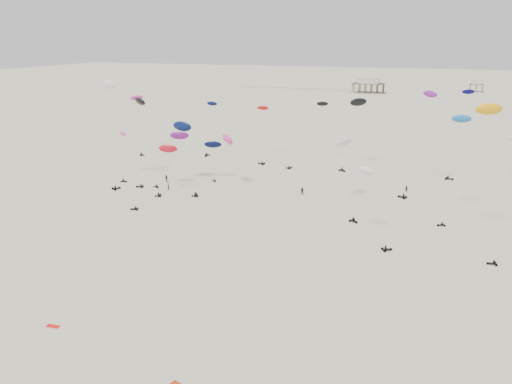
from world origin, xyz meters
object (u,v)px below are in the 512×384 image
at_px(pavilion_main, 368,86).
at_px(rig_4, 346,157).
at_px(rig_9, 489,127).
at_px(spectator_0, 169,190).
at_px(rig_0, 213,149).
at_px(pavilion_small, 476,87).

bearing_deg(pavilion_main, rig_4, -84.27).
relative_size(rig_9, spectator_0, 12.39).
height_order(pavilion_main, rig_9, rig_9).
bearing_deg(rig_0, rig_9, 126.52).
relative_size(rig_0, spectator_0, 4.96).
xyz_separation_m(pavilion_small, rig_4, (-45.64, -272.70, 7.52)).
distance_m(rig_9, spectator_0, 73.30).
bearing_deg(pavilion_small, rig_9, -93.77).
relative_size(pavilion_main, rig_4, 1.09).
height_order(pavilion_small, rig_4, rig_4).
distance_m(pavilion_main, rig_0, 234.04).
xyz_separation_m(pavilion_main, rig_9, (51.20, -254.99, 16.86)).
bearing_deg(rig_4, pavilion_main, -134.25).
xyz_separation_m(pavilion_main, pavilion_small, (70.00, 30.00, -0.74)).
bearing_deg(rig_4, rig_0, -63.96).
height_order(rig_0, rig_9, rig_9).
distance_m(pavilion_main, rig_4, 244.01).
bearing_deg(rig_4, spectator_0, -45.11).
relative_size(pavilion_small, rig_9, 0.34).
relative_size(rig_4, spectator_0, 8.98).
relative_size(pavilion_main, rig_0, 1.98).
distance_m(rig_0, rig_4, 37.32).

